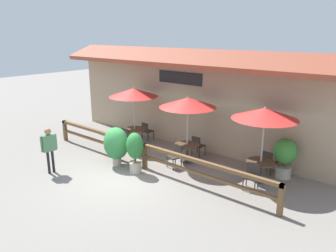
% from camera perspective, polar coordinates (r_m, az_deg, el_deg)
% --- Properties ---
extents(ground_plane, '(60.00, 60.00, 0.00)m').
position_cam_1_polar(ground_plane, '(11.66, -7.66, -8.82)').
color(ground_plane, gray).
extents(building_facade, '(14.28, 1.49, 4.23)m').
position_cam_1_polar(building_facade, '(13.94, 4.53, 4.76)').
color(building_facade, tan).
rests_on(building_facade, ground).
extents(patio_railing, '(10.40, 0.14, 0.95)m').
position_cam_1_polar(patio_railing, '(12.07, -4.11, -4.27)').
color(patio_railing, brown).
rests_on(patio_railing, ground).
extents(patio_umbrella_near, '(2.15, 2.15, 2.57)m').
position_cam_1_polar(patio_umbrella_near, '(14.39, -6.02, 5.82)').
color(patio_umbrella_near, '#B7B2A8').
rests_on(patio_umbrella_near, ground).
extents(dining_table_near, '(0.97, 0.97, 0.70)m').
position_cam_1_polar(dining_table_near, '(14.81, -5.82, -1.00)').
color(dining_table_near, '#4C3826').
rests_on(dining_table_near, ground).
extents(chair_near_streetside, '(0.46, 0.46, 0.85)m').
position_cam_1_polar(chair_near_streetside, '(14.37, -7.88, -1.96)').
color(chair_near_streetside, '#332D28').
rests_on(chair_near_streetside, ground).
extents(chair_near_wallside, '(0.44, 0.44, 0.85)m').
position_cam_1_polar(chair_near_wallside, '(15.27, -3.71, -0.76)').
color(chair_near_wallside, '#332D28').
rests_on(chair_near_wallside, ground).
extents(patio_umbrella_middle, '(2.15, 2.15, 2.57)m').
position_cam_1_polar(patio_umbrella_middle, '(12.25, 3.48, 4.11)').
color(patio_umbrella_middle, '#B7B2A8').
rests_on(patio_umbrella_middle, ground).
extents(dining_table_middle, '(0.97, 0.97, 0.70)m').
position_cam_1_polar(dining_table_middle, '(12.73, 3.34, -3.79)').
color(dining_table_middle, '#4C3826').
rests_on(dining_table_middle, ground).
extents(chair_middle_streetside, '(0.51, 0.51, 0.85)m').
position_cam_1_polar(chair_middle_streetside, '(12.20, 1.34, -5.11)').
color(chair_middle_streetside, '#332D28').
rests_on(chair_middle_streetside, ground).
extents(chair_middle_wallside, '(0.43, 0.43, 0.85)m').
position_cam_1_polar(chair_middle_wallside, '(13.34, 5.19, -3.30)').
color(chair_middle_wallside, '#332D28').
rests_on(chair_middle_wallside, ground).
extents(patio_umbrella_far, '(2.15, 2.15, 2.57)m').
position_cam_1_polar(patio_umbrella_far, '(10.98, 16.53, 2.08)').
color(patio_umbrella_far, '#B7B2A8').
rests_on(patio_umbrella_far, ground).
extents(dining_table_far, '(0.97, 0.97, 0.70)m').
position_cam_1_polar(dining_table_far, '(11.52, 15.83, -6.58)').
color(dining_table_far, '#4C3826').
rests_on(dining_table_far, ground).
extents(chair_far_streetside, '(0.49, 0.49, 0.85)m').
position_cam_1_polar(chair_far_streetside, '(10.91, 14.36, -8.26)').
color(chair_far_streetside, '#332D28').
rests_on(chair_far_streetside, ground).
extents(chair_far_wallside, '(0.46, 0.46, 0.85)m').
position_cam_1_polar(chair_far_wallside, '(12.20, 17.10, -5.84)').
color(chair_far_wallside, '#332D28').
rests_on(chair_far_wallside, ground).
extents(potted_plant_small_flowering, '(0.99, 0.90, 1.49)m').
position_cam_1_polar(potted_plant_small_flowering, '(12.40, -9.02, -3.10)').
color(potted_plant_small_flowering, '#B7AD99').
rests_on(potted_plant_small_flowering, ground).
extents(potted_plant_tall_tropical, '(0.64, 0.58, 1.49)m').
position_cam_1_polar(potted_plant_tall_tropical, '(11.66, -5.77, -4.14)').
color(potted_plant_tall_tropical, '#B7AD99').
rests_on(potted_plant_tall_tropical, ground).
extents(potted_plant_entrance_palm, '(0.79, 0.71, 1.41)m').
position_cam_1_polar(potted_plant_entrance_palm, '(11.93, 19.66, -4.84)').
color(potted_plant_entrance_palm, '#B7AD99').
rests_on(potted_plant_entrance_palm, ground).
extents(pedestrian, '(0.27, 0.58, 1.67)m').
position_cam_1_polar(pedestrian, '(12.25, -20.02, -3.05)').
color(pedestrian, black).
rests_on(pedestrian, ground).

